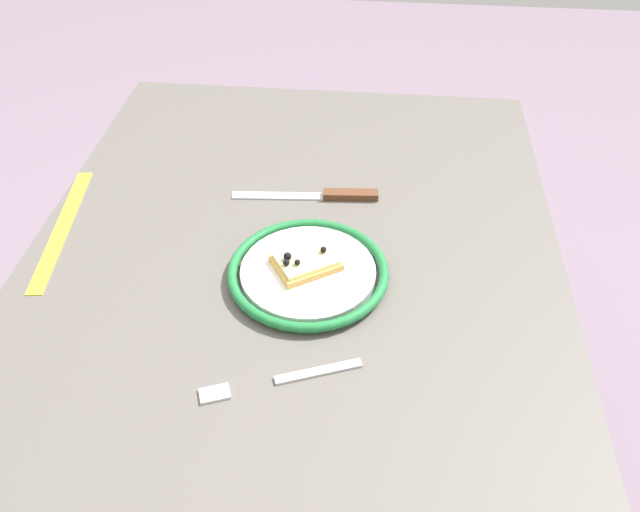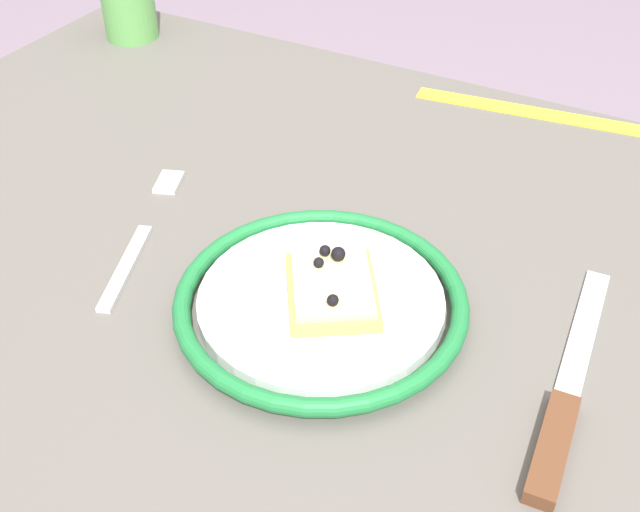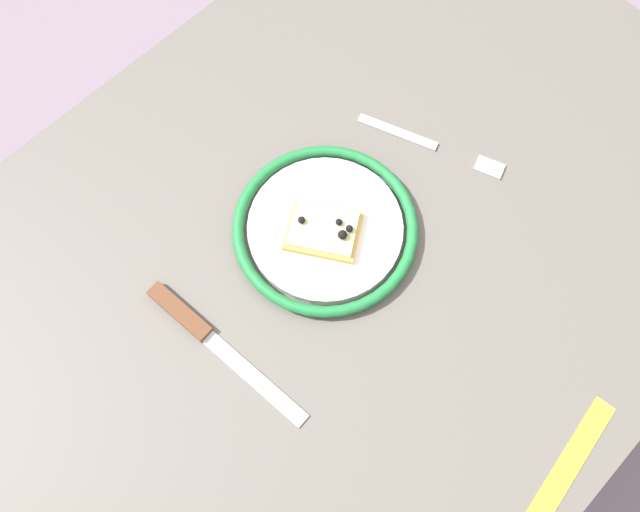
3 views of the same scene
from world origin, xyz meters
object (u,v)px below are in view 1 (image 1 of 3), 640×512
object	(u,v)px
dining_table	(290,318)
plate	(308,271)
fork	(280,380)
pizza_slice_near	(305,261)
measuring_tape	(62,228)
knife	(331,195)

from	to	relation	value
dining_table	plate	size ratio (longest dim) A/B	4.92
dining_table	fork	xyz separation A→B (m)	(-0.19, -0.02, 0.09)
pizza_slice_near	measuring_tape	bearing A→B (deg)	80.42
plate	pizza_slice_near	size ratio (longest dim) A/B	2.09
dining_table	knife	size ratio (longest dim) A/B	4.69
fork	plate	bearing A→B (deg)	-4.00
pizza_slice_near	fork	bearing A→B (deg)	177.43
pizza_slice_near	plate	bearing A→B (deg)	-136.35
knife	pizza_slice_near	bearing A→B (deg)	173.97
knife	measuring_tape	distance (m)	0.43
dining_table	knife	xyz separation A→B (m)	(0.19, -0.04, 0.09)
pizza_slice_near	dining_table	bearing A→B (deg)	106.85
pizza_slice_near	fork	size ratio (longest dim) A/B	0.57
dining_table	plate	xyz separation A→B (m)	(0.00, -0.03, 0.10)
fork	measuring_tape	bearing A→B (deg)	55.83
plate	knife	world-z (taller)	plate
plate	measuring_tape	bearing A→B (deg)	79.87
pizza_slice_near	knife	size ratio (longest dim) A/B	0.46
plate	fork	world-z (taller)	plate
pizza_slice_near	knife	distance (m)	0.19
dining_table	pizza_slice_near	bearing A→B (deg)	-73.15
plate	measuring_tape	xyz separation A→B (m)	(0.07, 0.39, -0.01)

